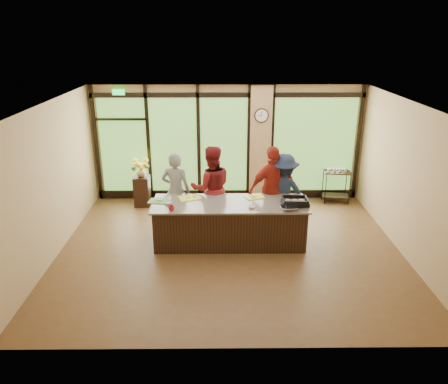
{
  "coord_description": "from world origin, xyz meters",
  "views": [
    {
      "loc": [
        -0.2,
        -8.07,
        4.3
      ],
      "look_at": [
        -0.12,
        0.4,
        1.12
      ],
      "focal_mm": 35.0,
      "sensor_mm": 36.0,
      "label": 1
    }
  ],
  "objects_px": {
    "island_base": "(230,224)",
    "cook_right": "(283,192)",
    "flower_stand": "(142,191)",
    "cook_left": "(176,191)",
    "bar_cart": "(336,182)",
    "roasting_pan": "(295,203)"
  },
  "relations": [
    {
      "from": "roasting_pan",
      "to": "flower_stand",
      "type": "distance_m",
      "value": 4.24
    },
    {
      "from": "cook_left",
      "to": "roasting_pan",
      "type": "bearing_deg",
      "value": 169.35
    },
    {
      "from": "roasting_pan",
      "to": "bar_cart",
      "type": "distance_m",
      "value": 2.93
    },
    {
      "from": "cook_right",
      "to": "island_base",
      "type": "bearing_deg",
      "value": 42.4
    },
    {
      "from": "island_base",
      "to": "roasting_pan",
      "type": "bearing_deg",
      "value": -6.23
    },
    {
      "from": "roasting_pan",
      "to": "flower_stand",
      "type": "bearing_deg",
      "value": 135.2
    },
    {
      "from": "roasting_pan",
      "to": "cook_right",
      "type": "bearing_deg",
      "value": 85.97
    },
    {
      "from": "cook_right",
      "to": "flower_stand",
      "type": "bearing_deg",
      "value": -11.01
    },
    {
      "from": "flower_stand",
      "to": "bar_cart",
      "type": "xyz_separation_m",
      "value": [
        5.04,
        0.19,
        0.17
      ]
    },
    {
      "from": "island_base",
      "to": "cook_left",
      "type": "distance_m",
      "value": 1.51
    },
    {
      "from": "island_base",
      "to": "cook_right",
      "type": "distance_m",
      "value": 1.47
    },
    {
      "from": "cook_right",
      "to": "bar_cart",
      "type": "bearing_deg",
      "value": -123.48
    },
    {
      "from": "cook_left",
      "to": "roasting_pan",
      "type": "height_order",
      "value": "cook_left"
    },
    {
      "from": "cook_right",
      "to": "bar_cart",
      "type": "distance_m",
      "value": 2.32
    },
    {
      "from": "cook_left",
      "to": "bar_cart",
      "type": "bearing_deg",
      "value": -149.1
    },
    {
      "from": "cook_right",
      "to": "cook_left",
      "type": "bearing_deg",
      "value": 9.44
    },
    {
      "from": "cook_left",
      "to": "cook_right",
      "type": "relative_size",
      "value": 1.01
    },
    {
      "from": "cook_left",
      "to": "island_base",
      "type": "bearing_deg",
      "value": 155.84
    },
    {
      "from": "island_base",
      "to": "cook_right",
      "type": "height_order",
      "value": "cook_right"
    },
    {
      "from": "island_base",
      "to": "flower_stand",
      "type": "xyz_separation_m",
      "value": [
        -2.2,
        2.14,
        -0.05
      ]
    },
    {
      "from": "cook_left",
      "to": "cook_right",
      "type": "distance_m",
      "value": 2.4
    },
    {
      "from": "roasting_pan",
      "to": "flower_stand",
      "type": "xyz_separation_m",
      "value": [
        -3.53,
        2.29,
        -0.58
      ]
    }
  ]
}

